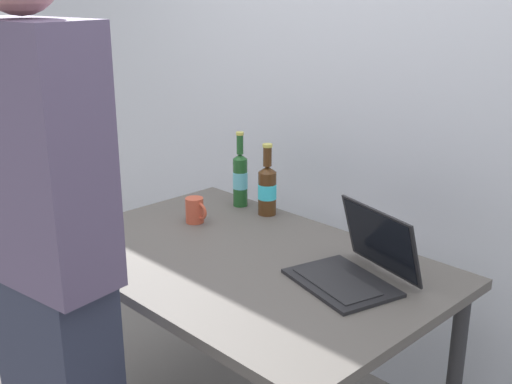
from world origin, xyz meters
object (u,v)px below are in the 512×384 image
at_px(person_figure, 50,268).
at_px(beer_bottle_green, 267,188).
at_px(laptop, 356,266).
at_px(beer_bottle_brown, 240,178).
at_px(coffee_mug, 195,210).

bearing_deg(person_figure, beer_bottle_green, 101.34).
bearing_deg(laptop, person_figure, -117.37).
xyz_separation_m(beer_bottle_brown, person_figure, (0.36, -1.04, 0.05)).
bearing_deg(person_figure, beer_bottle_brown, 109.26).
bearing_deg(coffee_mug, beer_bottle_green, 64.14).
relative_size(beer_bottle_brown, person_figure, 0.18).
bearing_deg(coffee_mug, beer_bottle_brown, 94.92).
relative_size(beer_bottle_green, person_figure, 0.16).
bearing_deg(coffee_mug, person_figure, -66.28).
relative_size(beer_bottle_green, coffee_mug, 2.75).
bearing_deg(beer_bottle_green, coffee_mug, -115.86).
distance_m(beer_bottle_brown, person_figure, 1.10).
distance_m(laptop, beer_bottle_green, 0.67).
xyz_separation_m(laptop, person_figure, (-0.42, -0.80, 0.12)).
bearing_deg(person_figure, coffee_mug, 113.72).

